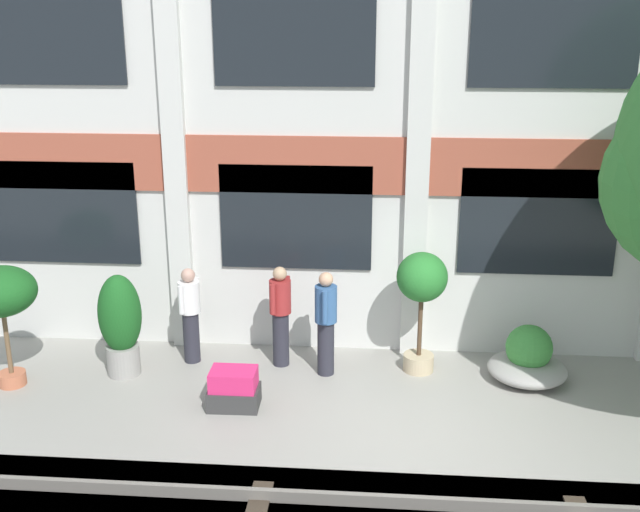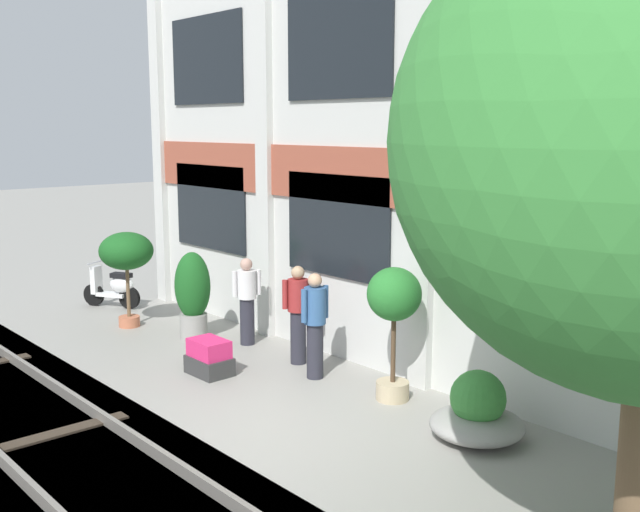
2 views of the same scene
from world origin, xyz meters
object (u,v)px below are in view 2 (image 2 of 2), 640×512
at_px(resident_near_plants, 247,299).
at_px(scooter_near_curb, 114,288).
at_px(potted_plant_square_trough, 209,358).
at_px(resident_watching_tracks, 315,322).
at_px(potted_plant_glazed_jar, 193,293).
at_px(potted_plant_low_pan, 394,306).
at_px(resident_by_doorway, 298,311).
at_px(potted_plant_wide_bowl, 477,414).
at_px(potted_plant_tall_urn, 126,254).

bearing_deg(resident_near_plants, scooter_near_curb, -152.54).
distance_m(potted_plant_square_trough, resident_watching_tracks, 1.79).
relative_size(potted_plant_square_trough, potted_plant_glazed_jar, 0.45).
height_order(scooter_near_curb, resident_near_plants, resident_near_plants).
bearing_deg(potted_plant_low_pan, resident_near_plants, 179.22).
height_order(potted_plant_glazed_jar, scooter_near_curb, potted_plant_glazed_jar).
distance_m(scooter_near_curb, resident_by_doorway, 5.64).
relative_size(potted_plant_wide_bowl, resident_watching_tracks, 0.72).
height_order(potted_plant_low_pan, potted_plant_square_trough, potted_plant_low_pan).
xyz_separation_m(potted_plant_low_pan, resident_watching_tracks, (-1.44, -0.23, -0.49)).
distance_m(potted_plant_glazed_jar, resident_by_doorway, 2.45).
bearing_deg(potted_plant_tall_urn, potted_plant_wide_bowl, 5.78).
xyz_separation_m(potted_plant_wide_bowl, potted_plant_square_trough, (-4.30, -1.18, -0.05)).
bearing_deg(potted_plant_wide_bowl, scooter_near_curb, -178.17).
bearing_deg(resident_watching_tracks, scooter_near_curb, 2.15).
distance_m(potted_plant_wide_bowl, potted_plant_tall_urn, 7.89).
relative_size(resident_watching_tracks, resident_near_plants, 1.06).
xyz_separation_m(resident_by_doorway, resident_near_plants, (-1.45, 0.01, -0.04)).
bearing_deg(scooter_near_curb, potted_plant_tall_urn, 133.87).
distance_m(potted_plant_square_trough, scooter_near_curb, 5.18).
bearing_deg(potted_plant_tall_urn, potted_plant_glazed_jar, 17.74).
xyz_separation_m(potted_plant_glazed_jar, resident_by_doorway, (2.39, 0.53, 0.02)).
distance_m(potted_plant_square_trough, resident_by_doorway, 1.62).
distance_m(potted_plant_tall_urn, scooter_near_curb, 1.98).
distance_m(potted_plant_low_pan, potted_plant_tall_urn, 6.21).
relative_size(potted_plant_glazed_jar, resident_near_plants, 1.03).
relative_size(scooter_near_curb, resident_near_plants, 0.79).
height_order(potted_plant_tall_urn, scooter_near_curb, potted_plant_tall_urn).
xyz_separation_m(potted_plant_wide_bowl, resident_watching_tracks, (-3.08, -0.03, 0.57)).
distance_m(potted_plant_glazed_jar, resident_near_plants, 1.09).
bearing_deg(potted_plant_glazed_jar, potted_plant_tall_urn, -162.26).
relative_size(potted_plant_wide_bowl, potted_plant_square_trough, 1.64).
relative_size(potted_plant_square_trough, potted_plant_tall_urn, 0.39).
bearing_deg(resident_near_plants, resident_watching_tracks, 12.73).
height_order(resident_by_doorway, resident_watching_tracks, resident_watching_tracks).
distance_m(potted_plant_low_pan, potted_plant_glazed_jar, 4.62).
bearing_deg(potted_plant_low_pan, resident_by_doorway, 178.90).
bearing_deg(resident_by_doorway, potted_plant_tall_urn, -141.61).
height_order(potted_plant_low_pan, resident_watching_tracks, potted_plant_low_pan).
distance_m(potted_plant_tall_urn, resident_by_doorway, 4.12).
distance_m(potted_plant_tall_urn, resident_near_plants, 2.78).
xyz_separation_m(potted_plant_square_trough, resident_watching_tracks, (1.22, 1.15, 0.62)).
bearing_deg(scooter_near_curb, resident_by_doorway, 155.94).
height_order(potted_plant_square_trough, potted_plant_tall_urn, potted_plant_tall_urn).
bearing_deg(potted_plant_square_trough, resident_watching_tracks, 43.27).
xyz_separation_m(potted_plant_wide_bowl, potted_plant_glazed_jar, (-6.21, -0.29, 0.54)).
relative_size(potted_plant_low_pan, potted_plant_square_trough, 2.65).
distance_m(potted_plant_wide_bowl, resident_by_doorway, 3.86).
bearing_deg(potted_plant_square_trough, scooter_near_curb, 170.24).
height_order(potted_plant_wide_bowl, resident_near_plants, resident_near_plants).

